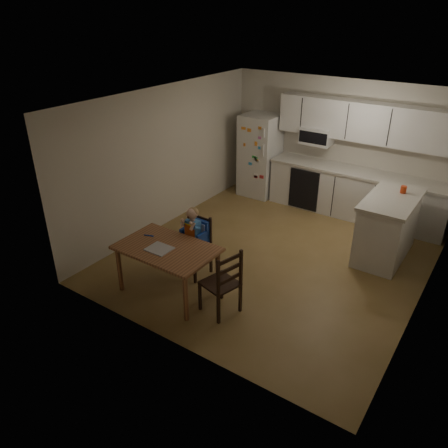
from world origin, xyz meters
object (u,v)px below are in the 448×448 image
chair_side (225,280)px  red_cup (403,189)px  dining_table (167,253)px  chair_booster (195,234)px  kitchen_island (387,227)px  refrigerator (260,155)px

chair_side → red_cup: bearing=170.2°
red_cup → dining_table: bearing=-127.3°
dining_table → chair_side: bearing=1.6°
chair_booster → chair_side: 1.12m
red_cup → dining_table: size_ratio=0.08×
kitchen_island → chair_side: bearing=-115.4°
dining_table → red_cup: bearing=52.7°
dining_table → chair_booster: chair_booster is taller
kitchen_island → refrigerator: bearing=159.5°
kitchen_island → chair_side: size_ratio=1.46×
refrigerator → chair_side: refrigerator is taller
chair_booster → refrigerator: bearing=106.5°
kitchen_island → chair_booster: (-2.23, -2.12, 0.14)m
dining_table → chair_side: size_ratio=1.43×
refrigerator → chair_side: 4.22m
chair_side → chair_booster: bearing=-107.5°
refrigerator → red_cup: size_ratio=14.96×
chair_booster → chair_side: bearing=-29.2°
dining_table → chair_side: chair_side is taller
dining_table → chair_booster: size_ratio=1.24×
chair_side → dining_table: bearing=-73.8°
kitchen_island → red_cup: bearing=75.5°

